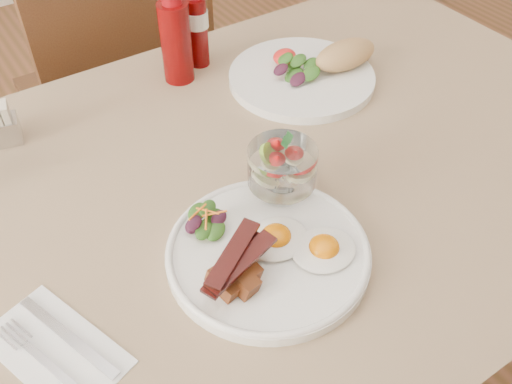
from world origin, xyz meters
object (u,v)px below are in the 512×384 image
object	(u,v)px
fruit_cup	(282,166)
second_plate	(312,71)
ketchup_bottle	(176,41)
chair_far	(122,92)
table	(268,207)
hot_sauce_bottle	(197,28)
main_plate	(268,253)

from	to	relation	value
fruit_cup	second_plate	size ratio (longest dim) A/B	0.34
ketchup_bottle	fruit_cup	bearing A→B (deg)	-95.05
chair_far	ketchup_bottle	bearing A→B (deg)	-89.09
table	hot_sauce_bottle	world-z (taller)	hot_sauce_bottle
table	chair_far	world-z (taller)	chair_far
table	ketchup_bottle	xyz separation A→B (m)	(0.01, 0.31, 0.17)
table	second_plate	world-z (taller)	second_plate
main_plate	fruit_cup	size ratio (longest dim) A/B	2.76
main_plate	fruit_cup	world-z (taller)	fruit_cup
second_plate	hot_sauce_bottle	size ratio (longest dim) A/B	1.86
chair_far	main_plate	world-z (taller)	chair_far
chair_far	fruit_cup	bearing A→B (deg)	-92.22
hot_sauce_bottle	main_plate	bearing A→B (deg)	-109.07
main_plate	fruit_cup	xyz separation A→B (m)	(0.08, 0.08, 0.06)
chair_far	fruit_cup	distance (m)	0.80
fruit_cup	ketchup_bottle	world-z (taller)	ketchup_bottle
fruit_cup	table	bearing A→B (deg)	68.72
second_plate	hot_sauce_bottle	xyz separation A→B (m)	(-0.15, 0.17, 0.06)
ketchup_bottle	hot_sauce_bottle	bearing A→B (deg)	23.59
table	second_plate	bearing A→B (deg)	37.99
table	hot_sauce_bottle	xyz separation A→B (m)	(0.06, 0.34, 0.17)
fruit_cup	ketchup_bottle	xyz separation A→B (m)	(0.03, 0.39, 0.01)
hot_sauce_bottle	table	bearing A→B (deg)	-100.75
chair_far	hot_sauce_bottle	size ratio (longest dim) A/B	5.80
second_plate	ketchup_bottle	size ratio (longest dim) A/B	1.74
main_plate	second_plate	world-z (taller)	second_plate
table	fruit_cup	bearing A→B (deg)	-111.28
table	ketchup_bottle	world-z (taller)	ketchup_bottle
hot_sauce_bottle	chair_far	bearing A→B (deg)	101.19
fruit_cup	ketchup_bottle	size ratio (longest dim) A/B	0.59
ketchup_bottle	hot_sauce_bottle	size ratio (longest dim) A/B	1.07
fruit_cup	hot_sauce_bottle	world-z (taller)	hot_sauce_bottle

